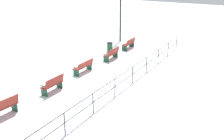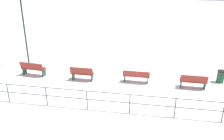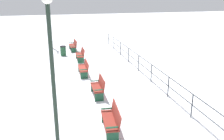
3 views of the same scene
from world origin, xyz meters
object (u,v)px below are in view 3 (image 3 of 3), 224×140
bench_third (84,68)px  lamppost_middle (51,55)px  bench_second (81,54)px  bench_fifth (112,119)px  lamppost_near (49,13)px  bench_nearest (74,45)px  bench_fourth (99,87)px  trash_bin (63,51)px

bench_third → lamppost_middle: 8.73m
bench_second → bench_fifth: bearing=90.0°
bench_third → lamppost_middle: bearing=78.2°
lamppost_near → lamppost_middle: size_ratio=0.94×
bench_nearest → lamppost_middle: bearing=80.9°
bench_fourth → trash_bin: bearing=-80.6°
bench_second → bench_third: (0.21, 3.34, -0.01)m
bench_second → trash_bin: (1.17, -1.76, -0.07)m
bench_second → lamppost_near: (2.05, -5.24, 2.59)m
bench_fourth → bench_fifth: (0.15, 3.34, 0.03)m
bench_fourth → lamppost_near: bearing=-78.8°
bench_fifth → lamppost_near: 15.59m
lamppost_near → bench_fifth: bearing=97.3°
bench_nearest → bench_fourth: (-0.26, 10.02, 0.01)m
bench_third → bench_fourth: bench_fourth is taller
bench_nearest → bench_fifth: bearing=88.5°
bench_fifth → trash_bin: 11.83m
bench_fifth → lamppost_near: size_ratio=0.36×
lamppost_near → trash_bin: 4.47m
bench_nearest → trash_bin: 1.86m
bench_fifth → lamppost_middle: lamppost_middle is taller
bench_fourth → bench_nearest: bearing=-87.4°
bench_nearest → bench_second: bench_second is taller
lamppost_near → trash_bin: lamppost_near is taller
bench_fourth → trash_bin: 8.52m
bench_fourth → lamppost_near: lamppost_near is taller
bench_nearest → lamppost_middle: 15.10m
bench_fifth → lamppost_middle: size_ratio=0.34×
bench_second → lamppost_middle: bearing=80.3°
bench_fifth → lamppost_near: (1.96, -15.26, 2.55)m
bench_nearest → trash_bin: bench_nearest is taller
trash_bin → lamppost_middle: bearing=86.1°
bench_third → trash_bin: (0.96, -5.09, -0.06)m
bench_second → lamppost_near: 6.19m
bench_nearest → trash_bin: size_ratio=2.17×
bench_fourth → lamppost_middle: 5.89m
bench_nearest → bench_second: 3.35m
lamppost_middle → trash_bin: 13.48m
bench_third → bench_fifth: size_ratio=0.99×
bench_fourth → bench_fifth: bearing=88.5°
bench_fourth → lamppost_middle: (2.11, 4.68, 2.89)m
bench_second → bench_fifth: 10.02m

